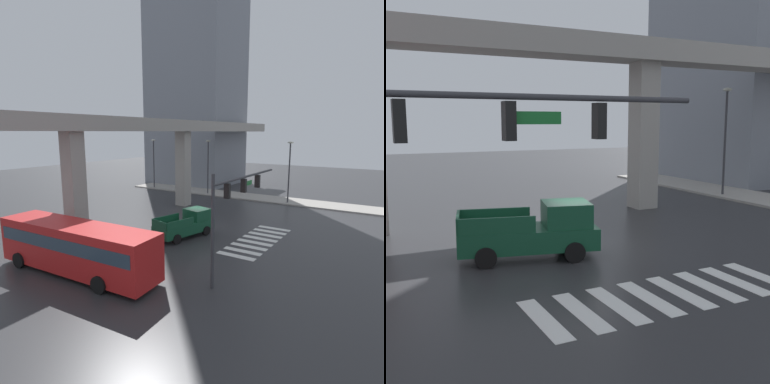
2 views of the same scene
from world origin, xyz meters
TOP-DOWN VIEW (x-y plane):
  - ground_plane at (0.00, 0.00)m, footprint 120.00×120.00m
  - crosswalk_stripes at (0.00, -5.44)m, footprint 8.25×2.80m
  - elevated_overpass at (0.00, 6.56)m, footprint 58.10×2.42m
  - pickup_truck at (-2.02, -0.22)m, footprint 5.40×3.04m
  - traffic_signal_mast at (-6.10, -6.37)m, footprint 8.69×0.32m
  - street_lamp_mid_block at (14.52, 7.50)m, footprint 0.44×0.70m
  - street_lamp_far_north at (14.52, 16.78)m, footprint 0.44×0.70m

SIDE VIEW (x-z plane):
  - ground_plane at x=0.00m, z-range 0.00..0.00m
  - crosswalk_stripes at x=0.00m, z-range 0.00..0.01m
  - pickup_truck at x=-2.02m, z-range -0.05..2.03m
  - traffic_signal_mast at x=-6.10m, z-range 1.45..7.65m
  - street_lamp_mid_block at x=14.52m, z-range 0.94..8.18m
  - street_lamp_far_north at x=14.52m, z-range 0.94..8.18m
  - elevated_overpass at x=0.00m, z-range 3.50..13.06m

